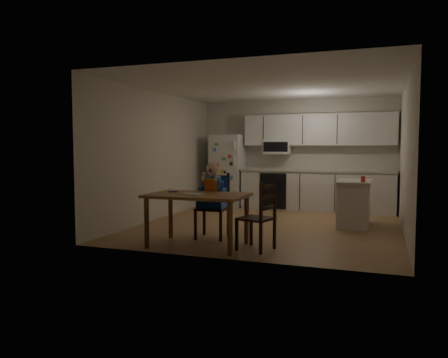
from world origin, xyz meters
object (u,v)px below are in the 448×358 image
at_px(chair_side, 262,212).
at_px(refrigerator, 228,171).
at_px(red_cup, 363,179).
at_px(dining_table, 198,201).
at_px(chair_booster, 213,192).
at_px(kitchen_island, 354,203).

bearing_deg(chair_side, refrigerator, -139.59).
distance_m(red_cup, dining_table, 3.05).
xyz_separation_m(red_cup, chair_booster, (-2.17, -1.51, -0.15)).
height_order(kitchen_island, chair_booster, chair_booster).
xyz_separation_m(dining_table, chair_booster, (-0.00, 0.62, 0.07)).
bearing_deg(dining_table, red_cup, 44.52).
relative_size(refrigerator, red_cup, 17.47).
bearing_deg(refrigerator, red_cup, -31.75).
bearing_deg(chair_booster, chair_side, -35.19).
bearing_deg(kitchen_island, dining_table, -129.66).
xyz_separation_m(dining_table, chair_side, (0.94, 0.03, -0.11)).
bearing_deg(chair_booster, kitchen_island, 38.90).
distance_m(refrigerator, chair_booster, 3.59).
xyz_separation_m(kitchen_island, chair_booster, (-2.02, -1.81, 0.30)).
relative_size(kitchen_island, chair_booster, 0.93).
height_order(red_cup, chair_booster, chair_booster).
distance_m(refrigerator, kitchen_island, 3.44).
xyz_separation_m(kitchen_island, red_cup, (0.16, -0.29, 0.45)).
height_order(refrigerator, chair_booster, refrigerator).
height_order(refrigerator, dining_table, refrigerator).
relative_size(red_cup, chair_booster, 0.08).
relative_size(refrigerator, chair_side, 1.79).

